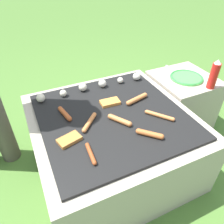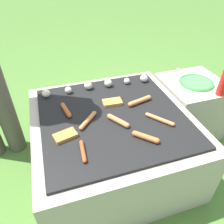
{
  "view_description": "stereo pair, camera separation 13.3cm",
  "coord_description": "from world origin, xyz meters",
  "views": [
    {
      "loc": [
        -0.45,
        -0.96,
        1.29
      ],
      "look_at": [
        0.0,
        0.0,
        0.48
      ],
      "focal_mm": 35.0,
      "sensor_mm": 36.0,
      "label": 1
    },
    {
      "loc": [
        -0.32,
        -1.01,
        1.29
      ],
      "look_at": [
        0.0,
        0.0,
        0.48
      ],
      "focal_mm": 35.0,
      "sensor_mm": 36.0,
      "label": 2
    }
  ],
  "objects": [
    {
      "name": "side_ledge",
      "position": [
        0.73,
        0.18,
        0.23
      ],
      "size": [
        0.45,
        0.46,
        0.46
      ],
      "color": "#A89E8C",
      "rests_on": "ground_plane"
    },
    {
      "name": "sausage_front_center",
      "position": [
        0.21,
        0.06,
        0.47
      ],
      "size": [
        0.18,
        0.07,
        0.03
      ],
      "color": "#C6753D",
      "rests_on": "grill"
    },
    {
      "name": "fork_utensil",
      "position": [
        0.68,
        0.36,
        0.46
      ],
      "size": [
        0.1,
        0.16,
        0.01
      ],
      "color": "silver",
      "rests_on": "side_ledge"
    },
    {
      "name": "sausage_back_center",
      "position": [
        0.01,
        -0.08,
        0.47
      ],
      "size": [
        0.1,
        0.14,
        0.03
      ],
      "color": "#C6753D",
      "rests_on": "grill"
    },
    {
      "name": "condiment_bottle",
      "position": [
        0.79,
        -0.01,
        0.56
      ],
      "size": [
        0.06,
        0.06,
        0.22
      ],
      "color": "red",
      "rests_on": "side_ledge"
    },
    {
      "name": "bread_slice_right",
      "position": [
        -0.3,
        -0.11,
        0.47
      ],
      "size": [
        0.14,
        0.1,
        0.02
      ],
      "color": "#B27033",
      "rests_on": "grill"
    },
    {
      "name": "mushroom_row",
      "position": [
        -0.0,
        0.33,
        0.49
      ],
      "size": [
        0.78,
        0.08,
        0.06
      ],
      "color": "beige",
      "rests_on": "grill"
    },
    {
      "name": "plate_colorful",
      "position": [
        0.73,
        0.17,
        0.47
      ],
      "size": [
        0.26,
        0.26,
        0.02
      ],
      "color": "#4CB24C",
      "rests_on": "side_ledge"
    },
    {
      "name": "sausage_back_left",
      "position": [
        -0.16,
        -0.02,
        0.47
      ],
      "size": [
        0.13,
        0.14,
        0.03
      ],
      "color": "#C6753D",
      "rests_on": "grill"
    },
    {
      "name": "grill",
      "position": [
        0.0,
        0.0,
        0.23
      ],
      "size": [
        0.98,
        0.98,
        0.46
      ],
      "color": "#A89E8C",
      "rests_on": "ground_plane"
    },
    {
      "name": "sausage_back_right",
      "position": [
        -0.27,
        0.11,
        0.47
      ],
      "size": [
        0.05,
        0.15,
        0.03
      ],
      "color": "#A34C23",
      "rests_on": "grill"
    },
    {
      "name": "bread_slice_left",
      "position": [
        0.04,
        0.11,
        0.47
      ],
      "size": [
        0.13,
        0.08,
        0.02
      ],
      "color": "#D18438",
      "rests_on": "grill"
    },
    {
      "name": "ground_plane",
      "position": [
        0.0,
        0.0,
        0.0
      ],
      "size": [
        14.0,
        14.0,
        0.0
      ],
      "primitive_type": "plane",
      "color": "#47702D"
    },
    {
      "name": "sausage_front_left",
      "position": [
        -0.23,
        -0.25,
        0.47
      ],
      "size": [
        0.03,
        0.15,
        0.02
      ],
      "color": "#93421E",
      "rests_on": "grill"
    },
    {
      "name": "sausage_front_right",
      "position": [
        0.25,
        -0.14,
        0.47
      ],
      "size": [
        0.13,
        0.15,
        0.02
      ],
      "color": "#C6753D",
      "rests_on": "grill"
    },
    {
      "name": "sausage_mid_left",
      "position": [
        0.11,
        -0.26,
        0.47
      ],
      "size": [
        0.12,
        0.12,
        0.03
      ],
      "color": "#B7602D",
      "rests_on": "grill"
    }
  ]
}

